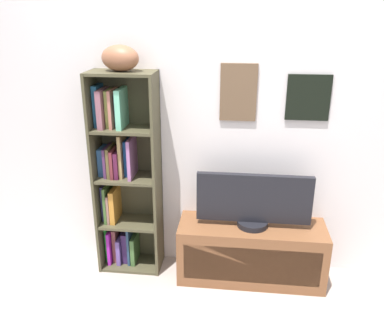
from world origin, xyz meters
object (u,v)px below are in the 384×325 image
Objects in this scene: television at (254,201)px; football at (120,58)px; bookshelf at (122,176)px; tv_stand at (251,252)px.

football is at bearing 176.80° from television.
television is (0.96, -0.08, -0.11)m from bookshelf.
television is at bearing -4.73° from bookshelf.
tv_stand is (0.91, -0.05, -1.37)m from football.
television is at bearing -3.20° from football.
football is at bearing 176.73° from tv_stand.
bookshelf is 1.42× the size of tv_stand.
bookshelf reaches higher than television.
football reaches higher than tv_stand.
tv_stand is at bearing -3.27° from football.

